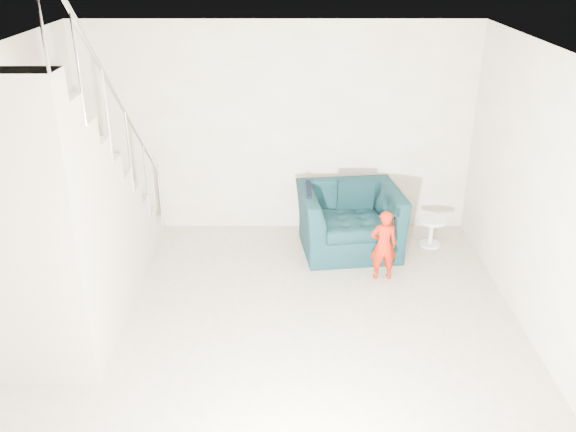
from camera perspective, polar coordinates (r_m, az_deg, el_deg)
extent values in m
plane|color=gray|center=(5.92, -1.49, -12.39)|extent=(5.50, 5.50, 0.00)
plane|color=silver|center=(4.81, -1.84, 14.31)|extent=(5.50, 5.50, 0.00)
plane|color=#A69A87|center=(7.80, -1.11, 8.07)|extent=(5.00, 0.00, 5.00)
plane|color=#A69A87|center=(5.72, 24.25, -0.40)|extent=(0.00, 5.50, 5.50)
imported|color=black|center=(7.56, 5.76, -0.35)|extent=(1.33, 1.20, 0.79)
imported|color=#9D1405|center=(6.93, 8.92, -2.71)|extent=(0.32, 0.22, 0.84)
cylinder|color=silver|center=(7.82, 13.35, -0.35)|extent=(0.37, 0.37, 0.04)
cylinder|color=silver|center=(7.90, 13.22, -1.58)|extent=(0.06, 0.06, 0.34)
cylinder|color=silver|center=(7.97, 13.11, -2.57)|extent=(0.26, 0.26, 0.03)
cube|color=#ADA089|center=(8.15, -15.30, -1.24)|extent=(1.00, 0.30, 0.27)
cube|color=#ADA089|center=(7.83, -15.93, -1.30)|extent=(1.00, 0.30, 0.54)
cube|color=#ADA089|center=(7.52, -16.62, -1.36)|extent=(1.00, 0.30, 0.81)
cube|color=#ADA089|center=(7.20, -17.37, -1.42)|extent=(1.00, 0.30, 1.08)
cube|color=#ADA089|center=(6.89, -18.19, -1.50)|extent=(1.00, 0.30, 1.35)
cube|color=#ADA089|center=(6.58, -19.08, -1.58)|extent=(1.00, 0.30, 1.62)
cube|color=#ADA089|center=(6.27, -20.07, -1.66)|extent=(1.00, 0.30, 1.89)
cube|color=#ADA089|center=(5.96, -21.15, -1.76)|extent=(1.00, 0.30, 2.16)
cube|color=#ADA089|center=(5.66, -22.35, -1.86)|extent=(1.00, 0.30, 2.43)
cube|color=#ADA089|center=(5.35, -23.69, -1.98)|extent=(1.00, 0.30, 2.70)
cylinder|color=silver|center=(6.11, -15.99, 11.26)|extent=(0.04, 3.03, 2.73)
cylinder|color=silver|center=(8.02, -11.88, 1.56)|extent=(0.04, 0.04, 1.00)
cube|color=black|center=(7.70, 6.32, 2.02)|extent=(0.46, 0.22, 0.45)
cube|color=black|center=(7.49, 1.93, 0.38)|extent=(0.06, 0.56, 0.63)
cube|color=black|center=(6.78, 10.00, -0.50)|extent=(0.02, 0.05, 0.10)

